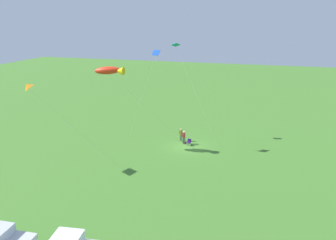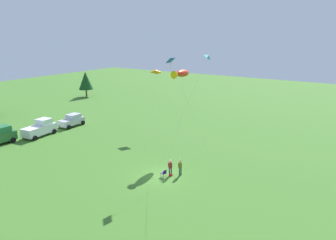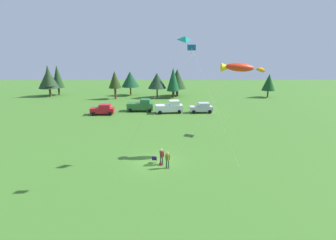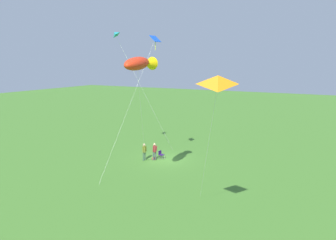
{
  "view_description": "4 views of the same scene",
  "coord_description": "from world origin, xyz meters",
  "px_view_note": "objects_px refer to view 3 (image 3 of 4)",
  "views": [
    {
      "loc": [
        -8.47,
        37.56,
        15.5
      ],
      "look_at": [
        1.46,
        3.68,
        4.45
      ],
      "focal_mm": 35.0,
      "sensor_mm": 36.0,
      "label": 1
    },
    {
      "loc": [
        -25.99,
        -17.87,
        14.49
      ],
      "look_at": [
        2.32,
        0.69,
        5.44
      ],
      "focal_mm": 35.0,
      "sensor_mm": 36.0,
      "label": 2
    },
    {
      "loc": [
        1.1,
        -25.59,
        11.35
      ],
      "look_at": [
        1.3,
        3.25,
        3.7
      ],
      "focal_mm": 28.0,
      "sensor_mm": 36.0,
      "label": 3
    },
    {
      "loc": [
        27.9,
        15.49,
        9.74
      ],
      "look_at": [
        1.16,
        1.11,
        4.33
      ],
      "focal_mm": 35.0,
      "sensor_mm": 36.0,
      "label": 4
    }
  ],
  "objects_px": {
    "folding_chair": "(154,159)",
    "kite_delta_teal": "(185,39)",
    "truck_green_flatbed": "(141,105)",
    "truck_white_pickup": "(170,107)",
    "backpack_on_grass": "(161,164)",
    "person_spectator": "(162,155)",
    "kite_large_fish": "(237,67)",
    "person_kite_flyer": "(168,159)",
    "kite_delta_orange": "(262,69)",
    "car_red_sedan": "(103,109)",
    "car_silver_compact": "(202,108)",
    "kite_diamond_blue": "(193,53)"
  },
  "relations": [
    {
      "from": "kite_diamond_blue",
      "to": "kite_delta_teal",
      "type": "distance_m",
      "value": 5.14
    },
    {
      "from": "person_kite_flyer",
      "to": "kite_delta_orange",
      "type": "bearing_deg",
      "value": -32.08
    },
    {
      "from": "backpack_on_grass",
      "to": "truck_green_flatbed",
      "type": "distance_m",
      "value": 25.3
    },
    {
      "from": "person_kite_flyer",
      "to": "car_red_sedan",
      "type": "relative_size",
      "value": 0.41
    },
    {
      "from": "truck_green_flatbed",
      "to": "truck_white_pickup",
      "type": "height_order",
      "value": "same"
    },
    {
      "from": "truck_white_pickup",
      "to": "car_silver_compact",
      "type": "bearing_deg",
      "value": -6.04
    },
    {
      "from": "kite_large_fish",
      "to": "folding_chair",
      "type": "bearing_deg",
      "value": -159.16
    },
    {
      "from": "truck_white_pickup",
      "to": "kite_delta_orange",
      "type": "bearing_deg",
      "value": -51.11
    },
    {
      "from": "kite_delta_orange",
      "to": "car_silver_compact",
      "type": "bearing_deg",
      "value": 117.98
    },
    {
      "from": "truck_green_flatbed",
      "to": "kite_delta_teal",
      "type": "relative_size",
      "value": 0.4
    },
    {
      "from": "kite_large_fish",
      "to": "kite_delta_teal",
      "type": "xyz_separation_m",
      "value": [
        -6.05,
        -6.7,
        2.6
      ]
    },
    {
      "from": "car_silver_compact",
      "to": "kite_large_fish",
      "type": "bearing_deg",
      "value": -90.82
    },
    {
      "from": "folding_chair",
      "to": "kite_delta_teal",
      "type": "height_order",
      "value": "kite_delta_teal"
    },
    {
      "from": "truck_green_flatbed",
      "to": "car_silver_compact",
      "type": "height_order",
      "value": "truck_green_flatbed"
    },
    {
      "from": "folding_chair",
      "to": "car_red_sedan",
      "type": "height_order",
      "value": "car_red_sedan"
    },
    {
      "from": "truck_white_pickup",
      "to": "kite_large_fish",
      "type": "height_order",
      "value": "kite_large_fish"
    },
    {
      "from": "car_red_sedan",
      "to": "kite_delta_orange",
      "type": "relative_size",
      "value": 0.46
    },
    {
      "from": "backpack_on_grass",
      "to": "car_silver_compact",
      "type": "height_order",
      "value": "car_silver_compact"
    },
    {
      "from": "backpack_on_grass",
      "to": "truck_green_flatbed",
      "type": "height_order",
      "value": "truck_green_flatbed"
    },
    {
      "from": "truck_white_pickup",
      "to": "car_red_sedan",
      "type": "bearing_deg",
      "value": 178.78
    },
    {
      "from": "backpack_on_grass",
      "to": "person_spectator",
      "type": "bearing_deg",
      "value": 48.0
    },
    {
      "from": "truck_white_pickup",
      "to": "truck_green_flatbed",
      "type": "bearing_deg",
      "value": 157.08
    },
    {
      "from": "backpack_on_grass",
      "to": "kite_delta_teal",
      "type": "height_order",
      "value": "kite_delta_teal"
    },
    {
      "from": "folding_chair",
      "to": "truck_green_flatbed",
      "type": "height_order",
      "value": "truck_green_flatbed"
    },
    {
      "from": "person_spectator",
      "to": "car_silver_compact",
      "type": "xyz_separation_m",
      "value": [
        7.16,
        23.36,
        -0.07
      ]
    },
    {
      "from": "person_spectator",
      "to": "backpack_on_grass",
      "type": "relative_size",
      "value": 5.44
    },
    {
      "from": "car_silver_compact",
      "to": "kite_diamond_blue",
      "type": "xyz_separation_m",
      "value": [
        -3.97,
        -21.53,
        10.22
      ]
    },
    {
      "from": "person_spectator",
      "to": "kite_delta_orange",
      "type": "height_order",
      "value": "kite_delta_orange"
    },
    {
      "from": "backpack_on_grass",
      "to": "kite_delta_orange",
      "type": "bearing_deg",
      "value": 39.88
    },
    {
      "from": "person_kite_flyer",
      "to": "car_red_sedan",
      "type": "height_order",
      "value": "car_red_sedan"
    },
    {
      "from": "backpack_on_grass",
      "to": "truck_white_pickup",
      "type": "height_order",
      "value": "truck_white_pickup"
    },
    {
      "from": "truck_white_pickup",
      "to": "kite_large_fish",
      "type": "xyz_separation_m",
      "value": [
        6.86,
        -19.59,
        8.52
      ]
    },
    {
      "from": "person_kite_flyer",
      "to": "person_spectator",
      "type": "xyz_separation_m",
      "value": [
        -0.6,
        0.85,
        0.0
      ]
    },
    {
      "from": "backpack_on_grass",
      "to": "kite_diamond_blue",
      "type": "height_order",
      "value": "kite_diamond_blue"
    },
    {
      "from": "folding_chair",
      "to": "car_silver_compact",
      "type": "height_order",
      "value": "car_silver_compact"
    },
    {
      "from": "person_kite_flyer",
      "to": "car_red_sedan",
      "type": "xyz_separation_m",
      "value": [
        -11.7,
        22.81,
        -0.07
      ]
    },
    {
      "from": "person_spectator",
      "to": "kite_large_fish",
      "type": "height_order",
      "value": "kite_large_fish"
    },
    {
      "from": "backpack_on_grass",
      "to": "kite_diamond_blue",
      "type": "xyz_separation_m",
      "value": [
        3.3,
        1.95,
        11.06
      ]
    },
    {
      "from": "backpack_on_grass",
      "to": "car_red_sedan",
      "type": "bearing_deg",
      "value": 116.48
    },
    {
      "from": "car_red_sedan",
      "to": "truck_white_pickup",
      "type": "relative_size",
      "value": 0.82
    },
    {
      "from": "car_red_sedan",
      "to": "car_silver_compact",
      "type": "height_order",
      "value": "same"
    },
    {
      "from": "kite_diamond_blue",
      "to": "folding_chair",
      "type": "bearing_deg",
      "value": -158.78
    },
    {
      "from": "backpack_on_grass",
      "to": "kite_delta_teal",
      "type": "relative_size",
      "value": 0.03
    },
    {
      "from": "truck_green_flatbed",
      "to": "kite_large_fish",
      "type": "bearing_deg",
      "value": -56.99
    },
    {
      "from": "folding_chair",
      "to": "person_spectator",
      "type": "distance_m",
      "value": 0.97
    },
    {
      "from": "folding_chair",
      "to": "kite_diamond_blue",
      "type": "bearing_deg",
      "value": -60.92
    },
    {
      "from": "backpack_on_grass",
      "to": "kite_large_fish",
      "type": "relative_size",
      "value": 0.03
    },
    {
      "from": "car_red_sedan",
      "to": "kite_delta_teal",
      "type": "relative_size",
      "value": 0.34
    },
    {
      "from": "folding_chair",
      "to": "truck_white_pickup",
      "type": "bearing_deg",
      "value": 3.04
    },
    {
      "from": "person_kite_flyer",
      "to": "kite_large_fish",
      "type": "bearing_deg",
      "value": -44.06
    }
  ]
}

